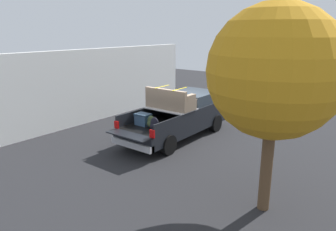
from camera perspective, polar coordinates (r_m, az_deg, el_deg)
ground_plane at (r=13.60m, az=1.55°, el=-3.95°), size 40.00×40.00×0.00m
pickup_truck at (r=13.59m, az=2.43°, el=0.16°), size 6.05×2.06×2.23m
building_facade at (r=16.78m, az=-11.34°, el=5.76°), size 11.88×0.36×3.58m
tree_background at (r=7.72m, az=18.76°, el=7.41°), size 3.17×3.17×5.12m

